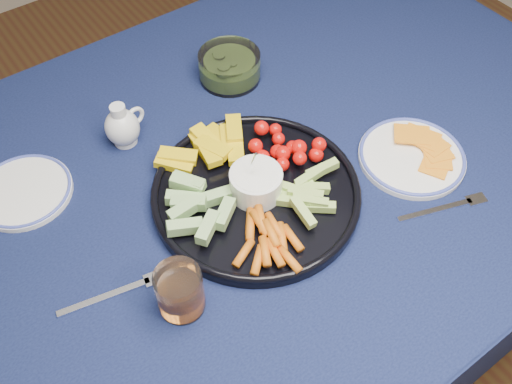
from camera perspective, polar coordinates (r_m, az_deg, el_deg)
dining_table at (r=1.18m, az=-1.94°, el=-0.67°), size 1.67×1.07×0.75m
crudite_platter at (r=1.05m, az=-0.12°, el=0.10°), size 0.39×0.39×0.13m
creamer_pitcher at (r=1.17m, az=-13.19°, el=6.39°), size 0.09×0.07×0.10m
pickle_bowl at (r=1.29m, az=-2.65°, el=12.33°), size 0.14×0.14×0.06m
cheese_plate at (r=1.17m, az=15.35°, el=3.54°), size 0.21×0.21×0.02m
juice_tumbler at (r=0.93m, az=-7.59°, el=-9.96°), size 0.08×0.08×0.09m
fork_left at (r=0.99m, az=-13.18°, el=-9.55°), size 0.19×0.06×0.00m
fork_right at (r=1.12m, az=18.79°, el=-1.38°), size 0.18×0.07×0.00m
side_plate_extra at (r=1.16m, az=-22.22°, el=0.08°), size 0.18×0.18×0.01m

